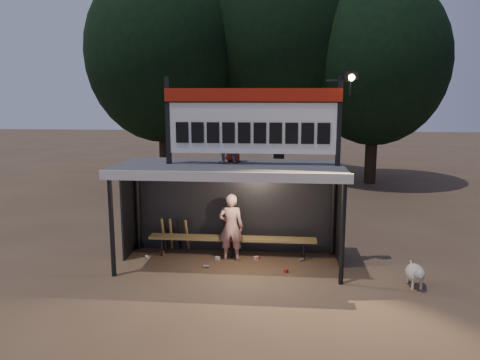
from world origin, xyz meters
name	(u,v)px	position (x,y,z in m)	size (l,w,h in m)	color
ground	(230,264)	(0.00, 0.00, 0.00)	(80.00, 80.00, 0.00)	brown
player	(231,227)	(-0.01, 0.34, 0.79)	(0.58, 0.38, 1.59)	silver
child_a	(225,137)	(-0.11, 0.16, 2.92)	(0.58, 0.45, 1.20)	slate
child_b	(233,141)	(0.05, 0.38, 2.81)	(0.48, 0.31, 0.98)	#AB2B1A
dugout_shelter	(231,183)	(0.00, 0.24, 1.85)	(5.10, 2.08, 2.32)	#424245
scoreboard_assembly	(255,119)	(0.56, -0.01, 3.32)	(4.10, 0.27, 1.99)	black
bench	(232,239)	(0.00, 0.55, 0.43)	(4.00, 0.35, 0.48)	olive
tree_left	(162,54)	(-4.00, 10.00, 5.51)	(6.46, 6.46, 9.27)	#311E15
tree_mid	(281,41)	(1.00, 11.50, 6.17)	(7.22, 7.22, 10.36)	black
tree_right	(376,62)	(5.00, 10.50, 5.19)	(6.08, 6.08, 8.72)	black
dog	(416,273)	(3.88, -0.90, 0.28)	(0.36, 0.81, 0.49)	beige
bats	(175,234)	(-1.45, 0.82, 0.43)	(0.68, 0.35, 0.84)	#9A7A48
litter	(228,260)	(-0.05, 0.21, 0.04)	(3.77, 1.07, 0.08)	#A6291C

